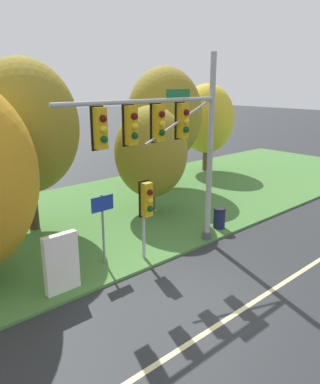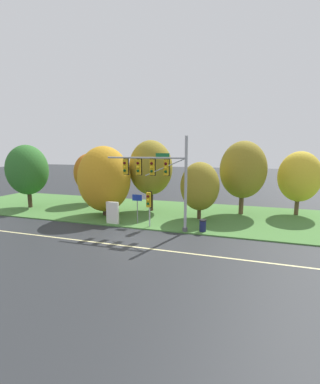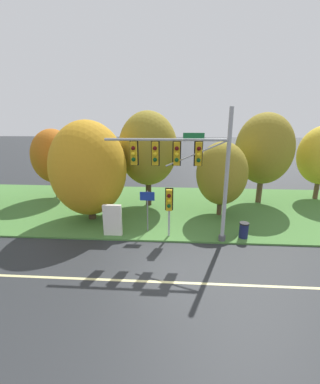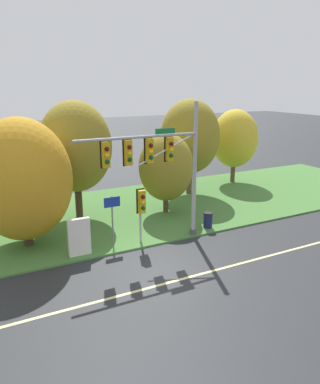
{
  "view_description": "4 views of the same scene",
  "coord_description": "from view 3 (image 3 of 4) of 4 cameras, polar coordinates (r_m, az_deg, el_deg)",
  "views": [
    {
      "loc": [
        -7.71,
        -6.7,
        6.39
      ],
      "look_at": [
        1.02,
        3.1,
        2.51
      ],
      "focal_mm": 35.0,
      "sensor_mm": 36.0,
      "label": 1
    },
    {
      "loc": [
        7.24,
        -16.25,
        6.4
      ],
      "look_at": [
        1.11,
        3.4,
        3.02
      ],
      "focal_mm": 24.0,
      "sensor_mm": 36.0,
      "label": 2
    },
    {
      "loc": [
        0.68,
        -10.82,
        6.98
      ],
      "look_at": [
        -0.3,
        3.95,
        2.59
      ],
      "focal_mm": 24.0,
      "sensor_mm": 36.0,
      "label": 3
    },
    {
      "loc": [
        -7.36,
        -13.87,
        8.26
      ],
      "look_at": [
        1.96,
        4.15,
        2.41
      ],
      "focal_mm": 35.0,
      "sensor_mm": 36.0,
      "label": 4
    }
  ],
  "objects": [
    {
      "name": "tree_right_far",
      "position": [
        22.06,
        22.12,
        8.84
      ],
      "size": [
        4.45,
        4.45,
        7.18
      ],
      "color": "brown",
      "rests_on": "grass_verge"
    },
    {
      "name": "traffic_signal_mast",
      "position": [
        13.82,
        5.86,
        6.52
      ],
      "size": [
        6.73,
        0.49,
        7.34
      ],
      "color": "#9EA0A5",
      "rests_on": "grass_verge"
    },
    {
      "name": "info_kiosk",
      "position": [
        15.57,
        -10.5,
        -6.18
      ],
      "size": [
        1.1,
        0.24,
        1.9
      ],
      "color": "silver",
      "rests_on": "grass_verge"
    },
    {
      "name": "route_sign_post",
      "position": [
        15.58,
        -2.82,
        -2.76
      ],
      "size": [
        0.88,
        0.08,
        2.58
      ],
      "color": "slate",
      "rests_on": "grass_verge"
    },
    {
      "name": "lane_stripe",
      "position": [
        11.9,
        -0.21,
        -19.34
      ],
      "size": [
        36.0,
        0.16,
        0.01
      ],
      "primitive_type": "cube",
      "color": "beige",
      "rests_on": "ground"
    },
    {
      "name": "pedestrian_signal_near_kerb",
      "position": [
        14.62,
        2.03,
        -2.38
      ],
      "size": [
        0.46,
        0.55,
        2.98
      ],
      "color": "#9EA0A5",
      "rests_on": "grass_verge"
    },
    {
      "name": "tree_behind_signpost",
      "position": [
        17.69,
        -15.61,
        5.03
      ],
      "size": [
        5.02,
        5.02,
        6.68
      ],
      "color": "#423021",
      "rests_on": "grass_verge"
    },
    {
      "name": "tree_tall_centre",
      "position": [
        18.41,
        13.55,
        3.98
      ],
      "size": [
        3.54,
        3.54,
        5.24
      ],
      "color": "#4C3823",
      "rests_on": "grass_verge"
    },
    {
      "name": "trash_bin",
      "position": [
        15.95,
        18.12,
        -8.03
      ],
      "size": [
        0.56,
        0.56,
        0.93
      ],
      "color": "#191E4C",
      "rests_on": "grass_verge"
    },
    {
      "name": "ground_plane",
      "position": [
        12.89,
        0.18,
        -16.23
      ],
      "size": [
        160.0,
        160.0,
        0.0
      ],
      "primitive_type": "plane",
      "color": "#282B2D"
    },
    {
      "name": "tree_left_of_mast",
      "position": [
        23.71,
        -22.56,
        7.34
      ],
      "size": [
        3.64,
        3.64,
        5.89
      ],
      "color": "#4C3823",
      "rests_on": "grass_verge"
    },
    {
      "name": "grass_verge",
      "position": [
        20.3,
        1.65,
        -3.43
      ],
      "size": [
        48.0,
        11.5,
        0.1
      ],
      "primitive_type": "cube",
      "color": "#477A38",
      "rests_on": "ground"
    },
    {
      "name": "tree_mid_verge",
      "position": [
        19.77,
        -2.68,
        9.54
      ],
      "size": [
        4.47,
        4.47,
        7.29
      ],
      "color": "#423021",
      "rests_on": "grass_verge"
    }
  ]
}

